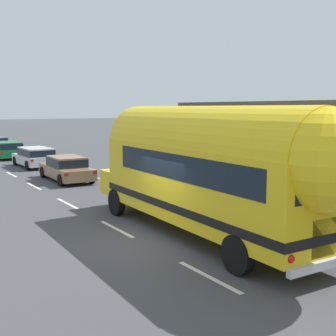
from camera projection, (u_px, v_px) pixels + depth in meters
ground_plane at (143, 243)px, 13.37m from camera, size 300.00×300.00×0.00m
lane_markings at (77, 179)px, 25.32m from camera, size 4.05×80.00×0.01m
painted_bus at (213, 166)px, 13.32m from camera, size 2.81×11.62×4.12m
car_lead at (66, 167)px, 24.68m from camera, size 2.01×4.82×1.37m
car_second at (35, 156)px, 30.25m from camera, size 2.08×4.39×1.37m
car_third at (7, 149)px, 35.36m from camera, size 2.02×4.31×1.37m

